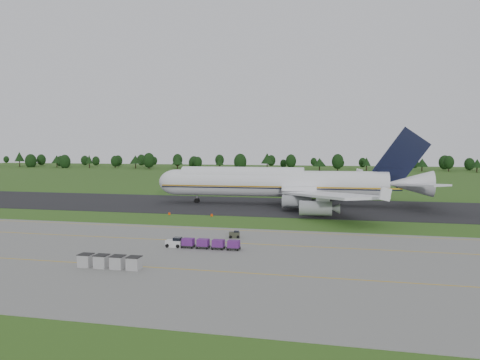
% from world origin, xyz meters
% --- Properties ---
extents(ground, '(600.00, 600.00, 0.00)m').
position_xyz_m(ground, '(0.00, 0.00, 0.00)').
color(ground, '#2D5319').
rests_on(ground, ground).
extents(apron, '(300.00, 52.00, 0.06)m').
position_xyz_m(apron, '(0.00, -34.00, 0.03)').
color(apron, slate).
rests_on(apron, ground).
extents(taxiway, '(300.00, 40.00, 0.08)m').
position_xyz_m(taxiway, '(0.00, 28.00, 0.04)').
color(taxiway, black).
rests_on(taxiway, ground).
extents(apron_markings, '(300.00, 30.20, 0.01)m').
position_xyz_m(apron_markings, '(0.00, -26.98, 0.06)').
color(apron_markings, '#D29E0C').
rests_on(apron_markings, apron).
extents(tree_line, '(522.66, 23.21, 11.83)m').
position_xyz_m(tree_line, '(-8.02, 219.19, 5.90)').
color(tree_line, black).
rests_on(tree_line, ground).
extents(aircraft, '(77.27, 75.53, 21.77)m').
position_xyz_m(aircraft, '(10.43, 31.98, 6.22)').
color(aircraft, white).
rests_on(aircraft, ground).
extents(baggage_train, '(12.43, 1.59, 1.53)m').
position_xyz_m(baggage_train, '(4.91, -27.18, 0.87)').
color(baggage_train, silver).
rests_on(baggage_train, apron).
extents(utility_cart, '(2.10, 1.51, 1.05)m').
position_xyz_m(utility_cart, '(8.12, -17.58, 0.57)').
color(utility_cart, '#323525').
rests_on(utility_cart, apron).
extents(uld_row, '(8.99, 1.79, 1.77)m').
position_xyz_m(uld_row, '(-3.57, -41.66, 0.95)').
color(uld_row, '#9D9D9D').
rests_on(uld_row, apron).
extents(edge_markers, '(11.13, 0.30, 0.60)m').
position_xyz_m(edge_markers, '(-8.42, 6.47, 0.27)').
color(edge_markers, '#F94507').
rests_on(edge_markers, ground).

